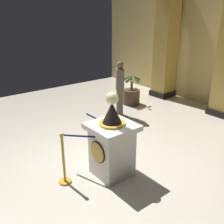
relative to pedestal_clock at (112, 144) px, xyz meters
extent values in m
plane|color=beige|center=(-0.29, -0.02, -0.65)|extent=(12.30, 12.30, 0.00)
cube|color=silver|center=(0.00, 0.00, -0.17)|extent=(0.65, 0.65, 0.95)
cube|color=silver|center=(0.00, 0.00, 0.35)|extent=(0.82, 0.82, 0.10)
cylinder|color=gold|center=(0.00, -0.34, -0.06)|extent=(0.38, 0.03, 0.38)
cylinder|color=black|center=(0.00, -0.33, -0.06)|extent=(0.43, 0.01, 0.43)
cylinder|color=gold|center=(0.00, 0.00, 0.42)|extent=(0.49, 0.49, 0.04)
cone|color=black|center=(0.00, 0.00, 0.64)|extent=(0.36, 0.36, 0.39)
cylinder|color=gold|center=(0.00, 0.00, 0.82)|extent=(0.03, 0.03, 0.06)
sphere|color=beige|center=(0.00, 0.00, 0.91)|extent=(0.24, 0.24, 0.24)
cylinder|color=gold|center=(-0.86, 0.69, -0.64)|extent=(0.24, 0.24, 0.03)
cylinder|color=gold|center=(-0.86, 0.69, -0.19)|extent=(0.05, 0.05, 0.91)
sphere|color=gold|center=(-0.86, 0.69, 0.30)|extent=(0.08, 0.08, 0.08)
cylinder|color=gold|center=(-0.32, -0.87, -0.64)|extent=(0.24, 0.24, 0.03)
cylinder|color=gold|center=(-0.32, -0.87, -0.18)|extent=(0.05, 0.05, 0.94)
sphere|color=gold|center=(-0.32, -0.87, 0.33)|extent=(0.08, 0.08, 0.08)
cylinder|color=#141947|center=(-0.72, 0.30, 0.14)|extent=(0.80, 0.31, 0.22)
cylinder|color=#141947|center=(-0.45, -0.48, 0.14)|extent=(0.80, 0.31, 0.22)
sphere|color=#141947|center=(-0.59, -0.09, 0.05)|extent=(0.04, 0.04, 0.04)
cube|color=black|center=(-2.81, 4.72, -0.55)|extent=(0.73, 0.73, 0.20)
cube|color=gold|center=(-2.81, 4.72, 1.31)|extent=(0.63, 0.63, 3.93)
cube|color=black|center=(-0.29, 4.72, -0.55)|extent=(0.80, 0.80, 0.20)
cylinder|color=#4C3828|center=(-2.84, 3.13, -0.40)|extent=(0.58, 0.58, 0.51)
cylinder|color=brown|center=(-2.84, 3.13, 0.00)|extent=(0.08, 0.08, 0.29)
cone|color=#2D662D|center=(-2.69, 3.16, 0.27)|extent=(0.32, 0.15, 0.28)
cone|color=#2D662D|center=(-2.80, 3.28, 0.27)|extent=(0.17, 0.32, 0.28)
cone|color=#2D662D|center=(-2.97, 3.22, 0.27)|extent=(0.29, 0.24, 0.31)
cone|color=#2D662D|center=(-2.98, 3.05, 0.27)|extent=(0.32, 0.26, 0.26)
cone|color=#2D662D|center=(-2.81, 2.98, 0.27)|extent=(0.15, 0.32, 0.26)
cube|color=brown|center=(-2.26, 2.10, -0.23)|extent=(0.33, 0.31, 0.83)
cube|color=brown|center=(-2.26, 2.10, 0.50)|extent=(0.42, 0.39, 0.62)
sphere|color=brown|center=(-2.26, 2.10, 0.92)|extent=(0.23, 0.23, 0.23)
camera|label=1|loc=(3.35, -2.66, 2.30)|focal=40.83mm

